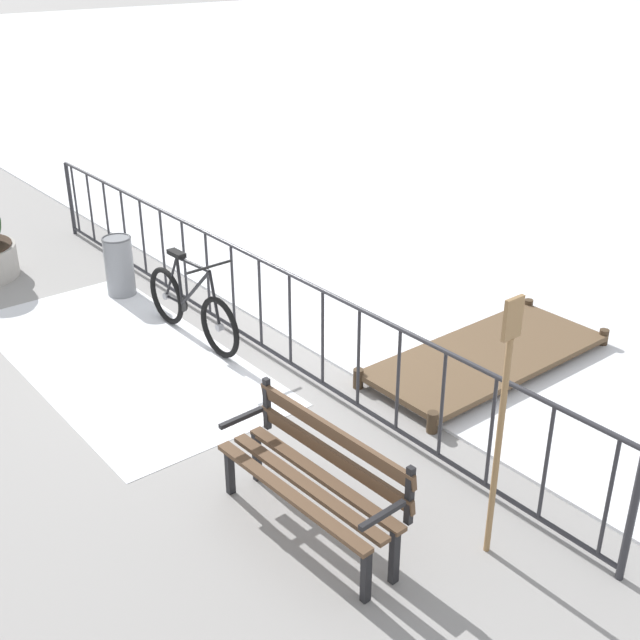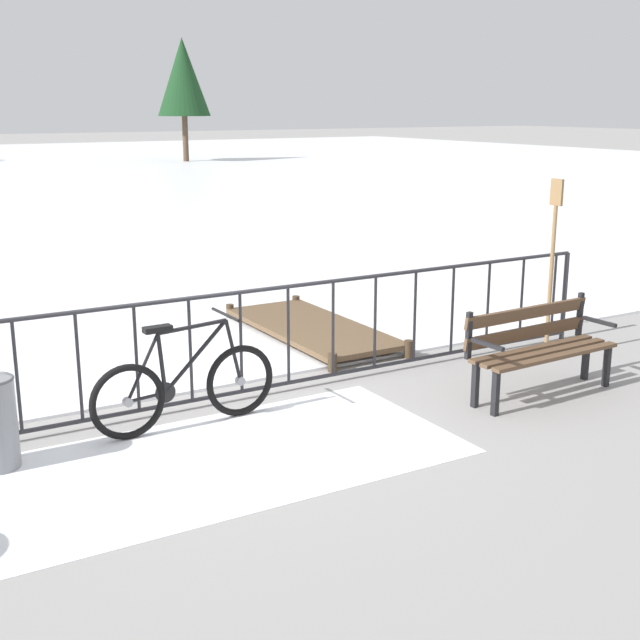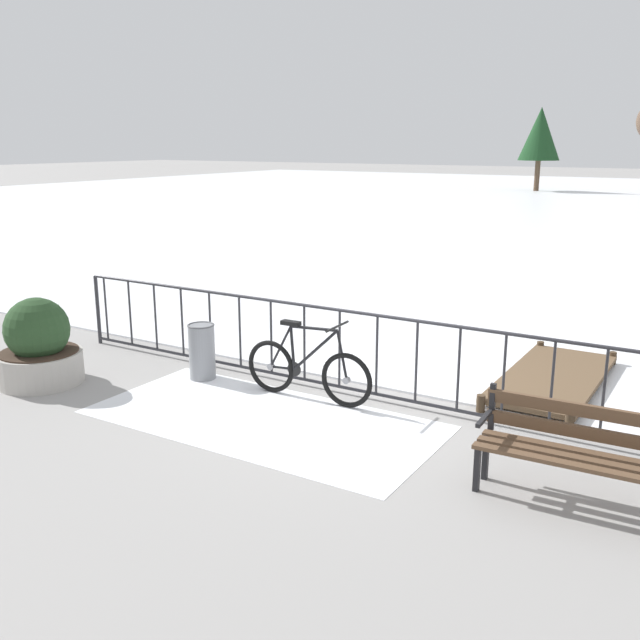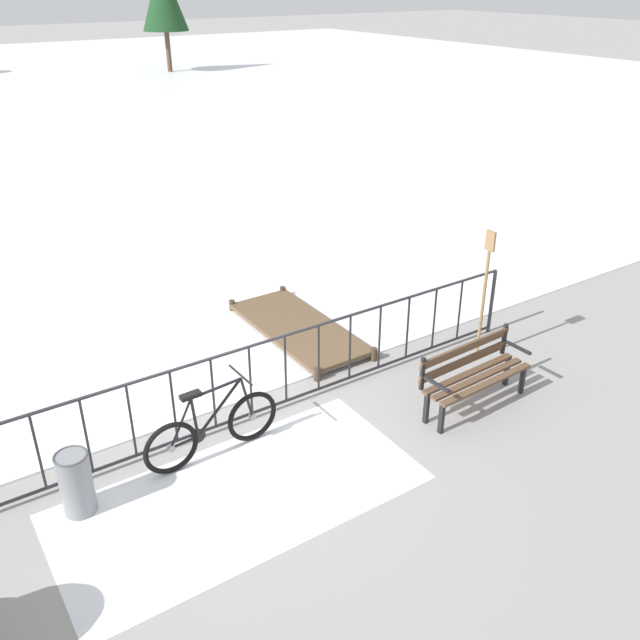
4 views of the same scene
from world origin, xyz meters
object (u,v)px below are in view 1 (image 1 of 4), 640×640
at_px(bicycle_near_railing, 192,308).
at_px(trash_bin, 119,266).
at_px(oar_upright, 502,415).
at_px(park_bench, 316,471).

height_order(bicycle_near_railing, trash_bin, bicycle_near_railing).
bearing_deg(bicycle_near_railing, trash_bin, -177.76).
height_order(bicycle_near_railing, oar_upright, oar_upright).
xyz_separation_m(bicycle_near_railing, park_bench, (3.26, -0.90, 0.14)).
bearing_deg(park_bench, trash_bin, 170.23).
xyz_separation_m(trash_bin, oar_upright, (5.80, -0.03, 0.76)).
bearing_deg(trash_bin, park_bench, -9.77).
bearing_deg(bicycle_near_railing, park_bench, -15.37).
relative_size(trash_bin, oar_upright, 0.37).
bearing_deg(oar_upright, park_bench, -139.85).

